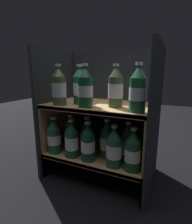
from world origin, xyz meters
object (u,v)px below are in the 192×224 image
object	(u,v)px
bottle_upper_back_1	(116,88)
bottle_lower_front_2	(88,143)
bottle_lower_back_2	(107,140)
bottle_lower_front_3	(114,148)
bottle_upper_back_0	(80,87)
bottle_lower_front_0	(54,137)
bottle_upper_front_0	(59,87)
bottle_lower_front_4	(133,152)
bottle_lower_back_3	(128,144)
bottle_lower_back_1	(87,137)
bottle_lower_front_1	(72,140)
bottle_upper_front_2	(138,91)
bottle_upper_front_1	(85,88)
bottle_lower_back_0	(71,134)

from	to	relation	value
bottle_upper_back_1	bottle_lower_front_2	size ratio (longest dim) A/B	1.00
bottle_lower_back_2	bottle_lower_front_3	bearing A→B (deg)	-48.82
bottle_upper_back_0	bottle_lower_front_0	size ratio (longest dim) A/B	1.00
bottle_upper_front_0	bottle_lower_front_4	size ratio (longest dim) A/B	1.00
bottle_upper_front_0	bottle_lower_front_3	size ratio (longest dim) A/B	1.00
bottle_upper_front_0	bottle_lower_front_4	distance (m)	0.54
bottle_lower_back_3	bottle_lower_back_1	bearing A→B (deg)	-180.00
bottle_lower_back_2	bottle_lower_front_1	bearing A→B (deg)	-154.46
bottle_upper_front_2	bottle_lower_front_0	world-z (taller)	bottle_upper_front_2
bottle_lower_back_1	bottle_lower_back_2	world-z (taller)	same
bottle_lower_front_4	bottle_lower_front_2	bearing A→B (deg)	180.00
bottle_upper_front_1	bottle_lower_back_0	bearing A→B (deg)	151.15
bottle_lower_back_0	bottle_lower_back_2	size ratio (longest dim) A/B	1.00
bottle_upper_back_1	bottle_lower_back_1	size ratio (longest dim) A/B	1.00
bottle_lower_front_1	bottle_upper_front_1	bearing A→B (deg)	0.00
bottle_lower_front_1	bottle_lower_back_2	distance (m)	0.21
bottle_lower_front_2	bottle_lower_back_2	world-z (taller)	same
bottle_upper_front_2	bottle_lower_front_3	bearing A→B (deg)	180.00
bottle_lower_back_3	bottle_lower_front_3	bearing A→B (deg)	-119.46
bottle_upper_front_0	bottle_lower_front_2	bearing A→B (deg)	-0.00
bottle_upper_front_0	bottle_lower_back_0	world-z (taller)	bottle_upper_front_0
bottle_upper_front_1	bottle_lower_front_0	distance (m)	0.38
bottle_lower_front_0	bottle_lower_front_1	bearing A→B (deg)	-0.00
bottle_upper_front_0	bottle_upper_front_2	bearing A→B (deg)	0.00
bottle_lower_front_0	bottle_upper_back_0	bearing A→B (deg)	32.18
bottle_lower_front_3	bottle_lower_front_4	distance (m)	0.10
bottle_upper_back_1	bottle_lower_front_1	size ratio (longest dim) A/B	1.00
bottle_lower_front_1	bottle_lower_back_1	size ratio (longest dim) A/B	1.00
bottle_lower_back_1	bottle_lower_front_3	bearing A→B (deg)	-22.98
bottle_upper_front_2	bottle_lower_front_0	size ratio (longest dim) A/B	1.00
bottle_lower_back_1	bottle_upper_front_2	bearing A→B (deg)	-15.55
bottle_upper_back_0	bottle_upper_back_1	xyz separation A→B (m)	(0.22, 0.00, -0.00)
bottle_upper_back_1	bottle_lower_front_0	xyz separation A→B (m)	(-0.36, -0.09, -0.31)
bottle_upper_front_0	bottle_lower_front_3	world-z (taller)	bottle_upper_front_0
bottle_upper_back_0	bottle_lower_front_4	xyz separation A→B (m)	(0.35, -0.09, -0.31)
bottle_upper_front_1	bottle_lower_front_1	world-z (taller)	bottle_upper_front_1
bottle_lower_front_0	bottle_lower_back_1	distance (m)	0.20
bottle_upper_front_0	bottle_lower_front_1	xyz separation A→B (m)	(0.07, -0.00, -0.31)
bottle_lower_back_0	bottle_lower_front_0	bearing A→B (deg)	-126.28
bottle_lower_front_0	bottle_upper_front_1	bearing A→B (deg)	-0.00
bottle_upper_back_0	bottle_lower_back_1	world-z (taller)	bottle_upper_back_0
bottle_lower_front_1	bottle_lower_front_4	xyz separation A→B (m)	(0.36, 0.00, 0.00)
bottle_lower_back_2	bottle_lower_back_3	size ratio (longest dim) A/B	1.00
bottle_upper_back_1	bottle_lower_back_1	xyz separation A→B (m)	(-0.18, -0.00, -0.31)
bottle_upper_back_0	bottle_lower_front_1	xyz separation A→B (m)	(-0.01, -0.09, -0.31)
bottle_lower_front_0	bottle_lower_front_4	bearing A→B (deg)	-0.00
bottle_lower_front_2	bottle_lower_back_3	distance (m)	0.22
bottle_upper_front_2	bottle_lower_front_4	bearing A→B (deg)	-180.00
bottle_upper_front_1	bottle_lower_front_0	world-z (taller)	bottle_upper_front_1
bottle_upper_back_0	bottle_lower_back_1	size ratio (longest dim) A/B	1.00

